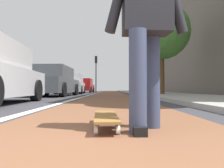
% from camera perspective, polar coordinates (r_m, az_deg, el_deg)
% --- Properties ---
extents(ground_plane, '(80.00, 80.00, 0.00)m').
position_cam_1_polar(ground_plane, '(10.77, -0.51, -3.29)').
color(ground_plane, '#38383D').
extents(bike_lane_paint, '(56.00, 2.19, 0.00)m').
position_cam_1_polar(bike_lane_paint, '(24.76, -0.51, -2.23)').
color(bike_lane_paint, brown).
rests_on(bike_lane_paint, ground).
extents(lane_stripe_white, '(52.00, 0.16, 0.01)m').
position_cam_1_polar(lane_stripe_white, '(20.80, -3.94, -2.38)').
color(lane_stripe_white, silver).
rests_on(lane_stripe_white, ground).
extents(sidewalk_curb, '(52.00, 3.20, 0.10)m').
position_cam_1_polar(sidewalk_curb, '(19.03, 9.03, -2.31)').
color(sidewalk_curb, '#9E9B93').
rests_on(sidewalk_curb, ground).
extents(building_facade, '(40.00, 1.20, 12.74)m').
position_cam_1_polar(building_facade, '(24.33, 14.46, 12.95)').
color(building_facade, '#6D6459').
rests_on(building_facade, ground).
extents(skateboard, '(0.85, 0.24, 0.11)m').
position_cam_1_polar(skateboard, '(1.96, -1.73, -8.93)').
color(skateboard, white).
rests_on(skateboard, ground).
extents(skater_person, '(0.47, 0.72, 1.64)m').
position_cam_1_polar(skater_person, '(1.91, 9.07, 16.54)').
color(skater_person, '#384260').
rests_on(skater_person, ground).
extents(parked_car_mid, '(4.56, 2.02, 1.49)m').
position_cam_1_polar(parked_car_mid, '(11.24, -15.43, 0.52)').
color(parked_car_mid, '#4C5156').
rests_on(parked_car_mid, ground).
extents(parked_car_far, '(4.61, 2.15, 1.47)m').
position_cam_1_polar(parked_car_far, '(16.75, -10.94, -0.19)').
color(parked_car_far, '#B7B7BC').
rests_on(parked_car_far, ground).
extents(parked_car_end, '(4.59, 2.11, 1.50)m').
position_cam_1_polar(parked_car_end, '(23.49, -7.58, -0.49)').
color(parked_car_end, maroon).
rests_on(parked_car_end, ground).
extents(traffic_light, '(0.33, 0.28, 4.21)m').
position_cam_1_polar(traffic_light, '(24.88, -4.31, 4.49)').
color(traffic_light, '#2D2D2D').
rests_on(traffic_light, ground).
extents(street_tree_mid, '(2.98, 2.98, 4.93)m').
position_cam_1_polar(street_tree_mid, '(11.97, 13.17, 13.49)').
color(street_tree_mid, brown).
rests_on(street_tree_mid, ground).
extents(pedestrian_distant, '(0.47, 0.72, 1.66)m').
position_cam_1_polar(pedestrian_distant, '(15.26, 9.14, 0.84)').
color(pedestrian_distant, '#384260').
rests_on(pedestrian_distant, ground).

